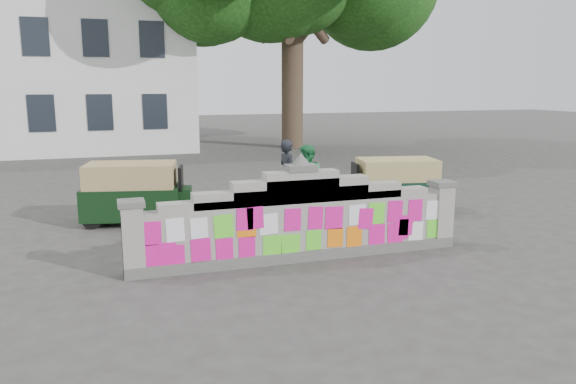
% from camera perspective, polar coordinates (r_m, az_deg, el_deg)
% --- Properties ---
extents(ground, '(100.00, 100.00, 0.00)m').
position_cam_1_polar(ground, '(10.63, 1.28, -6.83)').
color(ground, '#383533').
rests_on(ground, ground).
extents(parapet_wall, '(6.48, 0.44, 2.01)m').
position_cam_1_polar(parapet_wall, '(10.42, 1.31, -2.91)').
color(parapet_wall, '#4C4C49').
rests_on(parapet_wall, ground).
extents(building, '(16.00, 10.00, 8.90)m').
position_cam_1_polar(building, '(31.72, -25.46, 11.29)').
color(building, silver).
rests_on(building, ground).
extents(cyclist_bike, '(1.99, 0.95, 1.01)m').
position_cam_1_polar(cyclist_bike, '(13.51, -0.03, -0.78)').
color(cyclist_bike, black).
rests_on(cyclist_bike, ground).
extents(cyclist_rider, '(0.50, 0.68, 1.70)m').
position_cam_1_polar(cyclist_rider, '(13.44, -0.03, 0.68)').
color(cyclist_rider, black).
rests_on(cyclist_rider, ground).
extents(pedestrian, '(1.00, 1.08, 1.78)m').
position_cam_1_polar(pedestrian, '(13.88, 2.05, 1.16)').
color(pedestrian, '#227F43').
rests_on(pedestrian, ground).
extents(rickshaw_left, '(2.65, 1.63, 1.43)m').
position_cam_1_polar(rickshaw_left, '(13.68, -15.31, -0.00)').
color(rickshaw_left, black).
rests_on(rickshaw_left, ground).
extents(rickshaw_right, '(2.54, 1.53, 1.36)m').
position_cam_1_polar(rickshaw_right, '(14.63, 10.73, 0.76)').
color(rickshaw_right, black).
rests_on(rickshaw_right, ground).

